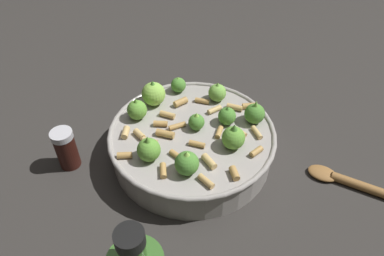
{
  "coord_description": "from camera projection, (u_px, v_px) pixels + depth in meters",
  "views": [
    {
      "loc": [
        -0.38,
        -0.28,
        0.51
      ],
      "look_at": [
        0.0,
        0.0,
        0.07
      ],
      "focal_mm": 33.57,
      "sensor_mm": 36.0,
      "label": 1
    }
  ],
  "objects": [
    {
      "name": "cooking_pan",
      "position": [
        192.0,
        140.0,
        0.66
      ],
      "size": [
        0.31,
        0.31,
        0.11
      ],
      "color": "#9E9993",
      "rests_on": "ground"
    },
    {
      "name": "ground_plane",
      "position": [
        192.0,
        154.0,
        0.69
      ],
      "size": [
        2.4,
        2.4,
        0.0
      ],
      "primitive_type": "plane",
      "color": "#2D2B28"
    },
    {
      "name": "pepper_shaker",
      "position": [
        66.0,
        149.0,
        0.64
      ],
      "size": [
        0.04,
        0.04,
        0.08
      ],
      "color": "#33140F",
      "rests_on": "ground"
    },
    {
      "name": "wooden_spoon",
      "position": [
        375.0,
        191.0,
        0.62
      ],
      "size": [
        0.07,
        0.26,
        0.02
      ],
      "color": "olive",
      "rests_on": "ground"
    }
  ]
}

